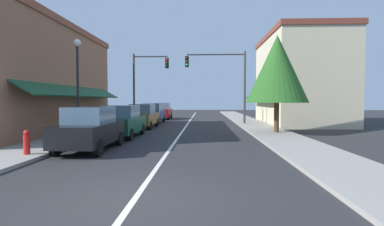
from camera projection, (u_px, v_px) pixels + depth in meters
ground_plane at (187, 125)px, 23.98m from camera, size 80.00×80.00×0.00m
sidewalk_left at (120, 124)px, 24.20m from camera, size 2.60×56.00×0.12m
sidewalk_right at (255, 125)px, 23.75m from camera, size 2.60×56.00×0.12m
lane_center_stripe at (187, 125)px, 23.98m from camera, size 0.14×52.00×0.01m
storefront_left_block at (38, 78)px, 18.21m from camera, size 5.40×14.20×6.83m
storefront_right_block at (299, 80)px, 25.42m from camera, size 7.00×10.20×7.67m
parked_car_nearest_left at (91, 129)px, 11.98m from camera, size 1.78×4.10×1.77m
parked_car_second_left at (122, 121)px, 16.26m from camera, size 1.82×4.12×1.77m
parked_car_third_left at (143, 116)px, 21.66m from camera, size 1.85×4.13×1.77m
parked_car_far_left at (153, 113)px, 26.70m from camera, size 1.84×4.13×1.77m
parked_car_distant_left at (163, 111)px, 32.13m from camera, size 1.80×4.11×1.77m
traffic_signal_mast_arm at (225, 75)px, 24.46m from camera, size 5.04×0.50×6.10m
traffic_signal_left_corner at (145, 78)px, 26.01m from camera, size 3.22×0.50×6.15m
street_lamp_left_near at (78, 73)px, 14.75m from camera, size 0.36×0.36×5.09m
tree_right_near at (277, 69)px, 17.66m from camera, size 3.68×3.68×5.95m
fire_hydrant at (27, 142)px, 10.45m from camera, size 0.22×0.22×0.87m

